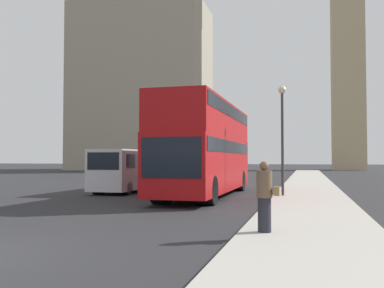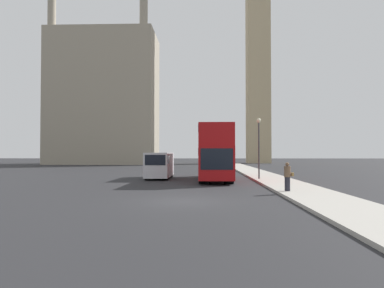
# 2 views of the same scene
# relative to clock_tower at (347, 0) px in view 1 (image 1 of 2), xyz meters

# --- Properties ---
(sidewalk_strip) EXTENTS (3.25, 120.00, 0.15)m
(sidewalk_strip) POSITION_rel_clock_tower_xyz_m (-6.68, -69.56, -28.69)
(sidewalk_strip) COLOR #ADA89E
(sidewalk_strip) RESTS_ON ground_plane
(clock_tower) EXTENTS (5.59, 5.76, 56.10)m
(clock_tower) POSITION_rel_clock_tower_xyz_m (0.00, 0.00, 0.00)
(clock_tower) COLOR tan
(clock_tower) RESTS_ON ground_plane
(building_block_distant) EXTENTS (21.75, 13.28, 33.69)m
(building_block_distant) POSITION_rel_clock_tower_xyz_m (-33.71, -8.50, -14.89)
(building_block_distant) COLOR #9E937F
(building_block_distant) RESTS_ON ground_plane
(red_double_decker_bus) EXTENTS (2.58, 11.14, 4.42)m
(red_double_decker_bus) POSITION_rel_clock_tower_xyz_m (-11.49, -55.74, -26.28)
(red_double_decker_bus) COLOR #A80F11
(red_double_decker_bus) RESTS_ON ground_plane
(white_van) EXTENTS (2.00, 6.16, 2.29)m
(white_van) POSITION_rel_clock_tower_xyz_m (-16.34, -54.01, -27.53)
(white_van) COLOR silver
(white_van) RESTS_ON ground_plane
(pedestrian) EXTENTS (0.51, 0.35, 1.59)m
(pedestrian) POSITION_rel_clock_tower_xyz_m (-7.72, -66.10, -27.82)
(pedestrian) COLOR #23232D
(pedestrian) RESTS_ON sidewalk_strip
(street_lamp) EXTENTS (0.36, 0.36, 4.99)m
(street_lamp) POSITION_rel_clock_tower_xyz_m (-7.85, -56.03, -25.27)
(street_lamp) COLOR #38383D
(street_lamp) RESTS_ON sidewalk_strip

